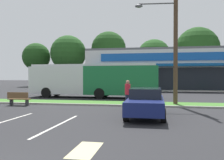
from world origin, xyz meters
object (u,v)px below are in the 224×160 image
Objects in this scene: car_1 at (146,102)px; city_bus at (93,80)px; bus_stop_bench at (19,98)px; utility_pole at (174,30)px; pedestrian_by_pole at (128,94)px.

city_bus is at bearing -151.78° from car_1.
bus_stop_bench is at bearing 65.31° from city_bus.
utility_pole is 7.09m from car_1.
city_bus is 11.75m from car_1.
city_bus is 8.15m from bus_stop_bench.
bus_stop_bench is 0.88× the size of pedestrian_by_pole.
pedestrian_by_pole is at bearing -157.61° from car_1.
utility_pole is 5.73m from pedestrian_by_pole.
pedestrian_by_pole is at bearing 122.33° from city_bus.
utility_pole is 12.06m from bus_stop_bench.
utility_pole reaches higher than car_1.
utility_pole is 2.12× the size of car_1.
utility_pole reaches higher than city_bus.
utility_pole is 5.53× the size of pedestrian_by_pole.
city_bus is 6.94× the size of pedestrian_by_pole.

